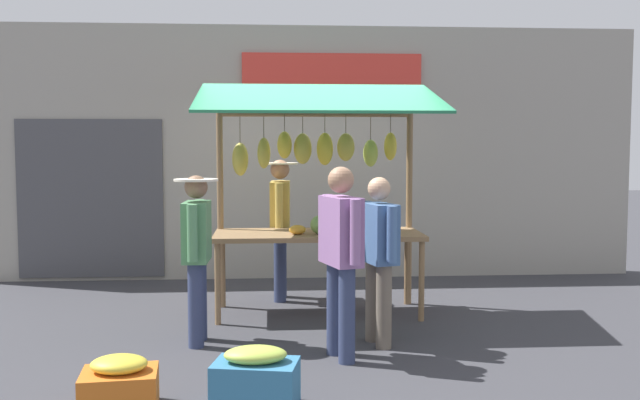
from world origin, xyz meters
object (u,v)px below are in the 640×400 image
at_px(market_stall, 316,168).
at_px(shopper_with_shopping_bag, 197,246).
at_px(shopper_in_striped_shirt, 341,249).
at_px(vendor_with_sunhat, 280,217).
at_px(produce_crate_near, 256,379).
at_px(shopper_in_grey_tee, 379,250).
at_px(produce_crate_side, 119,385).

height_order(market_stall, shopper_with_shopping_bag, market_stall).
height_order(shopper_with_shopping_bag, shopper_in_striped_shirt, shopper_in_striped_shirt).
bearing_deg(shopper_with_shopping_bag, vendor_with_sunhat, -21.71).
xyz_separation_m(shopper_with_shopping_bag, shopper_in_striped_shirt, (-1.25, 0.55, 0.05)).
bearing_deg(shopper_in_striped_shirt, shopper_with_shopping_bag, 49.38).
bearing_deg(shopper_in_striped_shirt, produce_crate_near, 130.09).
bearing_deg(produce_crate_near, shopper_in_grey_tee, -126.24).
xyz_separation_m(shopper_in_grey_tee, produce_crate_side, (2.01, 1.48, -0.69)).
bearing_deg(market_stall, shopper_in_grey_tee, 110.63).
distance_m(shopper_in_grey_tee, shopper_in_striped_shirt, 0.56).
bearing_deg(shopper_with_shopping_bag, market_stall, -43.92).
xyz_separation_m(shopper_with_shopping_bag, shopper_in_grey_tee, (-1.64, 0.15, -0.03)).
xyz_separation_m(vendor_with_sunhat, shopper_in_striped_shirt, (-0.47, 2.37, -0.03)).
xyz_separation_m(vendor_with_sunhat, shopper_in_grey_tee, (-0.86, 1.97, -0.10)).
relative_size(market_stall, produce_crate_near, 3.94).
relative_size(shopper_in_striped_shirt, produce_crate_side, 2.98).
xyz_separation_m(market_stall, shopper_in_striped_shirt, (-0.10, 1.69, -0.63)).
relative_size(vendor_with_sunhat, shopper_with_shopping_bag, 1.07).
bearing_deg(produce_crate_near, shopper_with_shopping_bag, -71.09).
bearing_deg(shopper_in_striped_shirt, vendor_with_sunhat, -5.57).
bearing_deg(market_stall, shopper_in_striped_shirt, 93.38).
bearing_deg(shopper_with_shopping_bag, produce_crate_near, -159.56).
relative_size(market_stall, shopper_with_shopping_bag, 1.63).
bearing_deg(shopper_in_striped_shirt, produce_crate_side, 106.62).
bearing_deg(produce_crate_side, market_stall, -118.87).
xyz_separation_m(shopper_with_shopping_bag, produce_crate_near, (-0.56, 1.62, -0.70)).
distance_m(shopper_with_shopping_bag, produce_crate_side, 1.82).
height_order(vendor_with_sunhat, produce_crate_near, vendor_with_sunhat).
height_order(vendor_with_sunhat, shopper_with_shopping_bag, vendor_with_sunhat).
bearing_deg(produce_crate_side, shopper_in_grey_tee, -143.65).
relative_size(market_stall, shopper_in_striped_shirt, 1.53).
bearing_deg(produce_crate_side, shopper_with_shopping_bag, -102.78).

